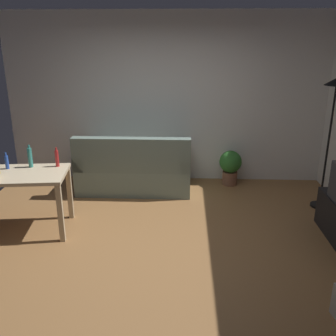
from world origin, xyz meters
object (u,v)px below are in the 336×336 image
bottle_blue (7,162)px  bottle_tall (30,157)px  torchiere_lamp (333,108)px  bottle_red (57,158)px  couch (134,171)px  desk (16,182)px  potted_plant (230,165)px

bottle_blue → bottle_tall: bearing=16.4°
bottle_tall → torchiere_lamp: bearing=9.7°
bottle_red → couch: bearing=54.0°
desk → bottle_tall: (0.11, 0.23, 0.24)m
potted_plant → bottle_red: 2.79m
couch → bottle_tall: size_ratio=6.12×
couch → bottle_blue: size_ratio=8.40×
couch → desk: bearing=48.2°
potted_plant → bottle_tall: bottle_tall is taller
potted_plant → bottle_blue: bottle_blue is taller
bottle_tall → potted_plant: bearing=28.9°
potted_plant → bottle_tall: bearing=-151.1°
potted_plant → bottle_blue: (-2.93, -1.55, 0.52)m
torchiere_lamp → couch: bearing=169.6°
desk → bottle_blue: bearing=128.6°
bottle_blue → bottle_red: bearing=11.4°
desk → potted_plant: bearing=24.8°
bottle_red → potted_plant: bearing=31.4°
couch → bottle_tall: (-1.13, -1.16, 0.58)m
couch → potted_plant: 1.56m
desk → potted_plant: 3.27m
bottle_blue → bottle_tall: (0.27, 0.08, 0.04)m
torchiere_lamp → bottle_blue: 4.23m
desk → bottle_red: 0.56m
torchiere_lamp → potted_plant: (-1.20, 0.81, -1.08)m
potted_plant → bottle_blue: 3.35m
potted_plant → bottle_red: bearing=-148.6°
torchiere_lamp → bottle_red: torchiere_lamp is taller
couch → bottle_tall: 1.72m
bottle_tall → bottle_red: 0.33m
bottle_blue → couch: bearing=41.5°
potted_plant → couch: bearing=-168.4°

